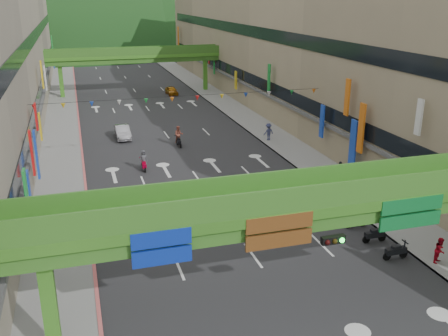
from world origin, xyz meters
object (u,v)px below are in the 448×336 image
object	(u,v)px
overpass_near	(326,220)
scooter_rider_mid	(179,136)
car_silver	(123,132)
car_yellow	(172,91)
pedestrian_red	(440,253)

from	to	relation	value
overpass_near	scooter_rider_mid	world-z (taller)	overpass_near
car_silver	car_yellow	size ratio (longest dim) A/B	1.15
car_silver	pedestrian_red	xyz separation A→B (m)	(14.53, -31.97, 0.07)
overpass_near	car_silver	world-z (taller)	overpass_near
overpass_near	pedestrian_red	xyz separation A→B (m)	(8.87, 2.62, -4.44)
overpass_near	car_yellow	size ratio (longest dim) A/B	7.68
car_yellow	pedestrian_red	size ratio (longest dim) A/B	2.38
overpass_near	scooter_rider_mid	distance (m)	30.20
pedestrian_red	car_yellow	bearing A→B (deg)	63.73
car_silver	car_yellow	distance (m)	24.77
scooter_rider_mid	pedestrian_red	size ratio (longest dim) A/B	1.40
car_yellow	pedestrian_red	bearing A→B (deg)	-87.91
scooter_rider_mid	car_silver	bearing A→B (deg)	137.84
car_silver	pedestrian_red	distance (m)	35.12
overpass_near	scooter_rider_mid	bearing A→B (deg)	90.97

